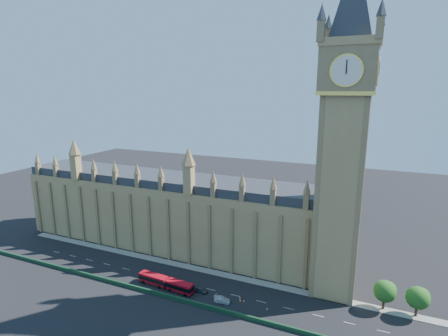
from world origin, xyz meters
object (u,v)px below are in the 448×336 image
at_px(red_bus, 166,283).
at_px(car_silver, 222,301).
at_px(car_grey, 201,290).
at_px(car_white, 222,299).

height_order(red_bus, car_silver, red_bus).
height_order(car_grey, car_white, car_grey).
bearing_deg(car_white, car_grey, 80.24).
bearing_deg(car_white, car_silver, -159.74).
height_order(car_grey, car_silver, car_silver).
relative_size(car_grey, car_white, 0.88).
distance_m(car_grey, car_white, 7.93).
xyz_separation_m(car_silver, car_white, (-0.25, 0.75, -0.03)).
height_order(car_silver, car_white, car_silver).
bearing_deg(car_silver, car_white, 11.01).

